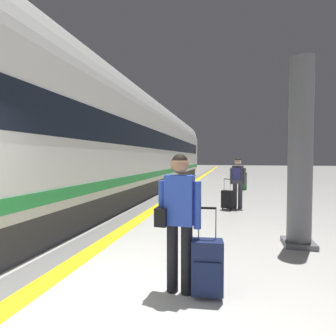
# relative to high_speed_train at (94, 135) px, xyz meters

# --- Properties ---
(safety_line_strip) EXTENTS (0.36, 80.00, 0.01)m
(safety_line_strip) POSITION_rel_high_speed_train_xyz_m (2.16, 3.84, -2.50)
(safety_line_strip) COLOR yellow
(safety_line_strip) RESTS_ON ground
(tactile_edge_band) EXTENTS (0.66, 80.00, 0.01)m
(tactile_edge_band) POSITION_rel_high_speed_train_xyz_m (1.80, 3.84, -2.50)
(tactile_edge_band) COLOR slate
(tactile_edge_band) RESTS_ON ground
(high_speed_train) EXTENTS (2.94, 36.29, 4.97)m
(high_speed_train) POSITION_rel_high_speed_train_xyz_m (0.00, 0.00, 0.00)
(high_speed_train) COLOR #38383D
(high_speed_train) RESTS_ON ground
(traveller_foreground) EXTENTS (0.56, 0.30, 1.75)m
(traveller_foreground) POSITION_rel_high_speed_train_xyz_m (3.97, -4.92, -1.49)
(traveller_foreground) COLOR black
(traveller_foreground) RESTS_ON ground
(rolling_suitcase_foreground) EXTENTS (0.40, 0.27, 1.10)m
(rolling_suitcase_foreground) POSITION_rel_high_speed_train_xyz_m (4.34, -4.97, -2.12)
(rolling_suitcase_foreground) COLOR #19234C
(rolling_suitcase_foreground) RESTS_ON ground
(passenger_near) EXTENTS (0.52, 0.39, 1.70)m
(passenger_near) POSITION_rel_high_speed_train_xyz_m (4.86, 0.80, -1.50)
(passenger_near) COLOR #383842
(passenger_near) RESTS_ON ground
(suitcase_near) EXTENTS (0.44, 0.36, 1.03)m
(suitcase_near) POSITION_rel_high_speed_train_xyz_m (4.54, 0.51, -2.16)
(suitcase_near) COLOR black
(suitcase_near) RESTS_ON ground
(platform_pillar) EXTENTS (0.56, 0.56, 3.60)m
(platform_pillar) POSITION_rel_high_speed_train_xyz_m (5.91, -2.69, -0.78)
(platform_pillar) COLOR slate
(platform_pillar) RESTS_ON ground
(waste_bin) EXTENTS (0.46, 0.46, 0.91)m
(waste_bin) POSITION_rel_high_speed_train_xyz_m (5.28, 6.19, -2.05)
(waste_bin) COLOR #2D6638
(waste_bin) RESTS_ON ground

